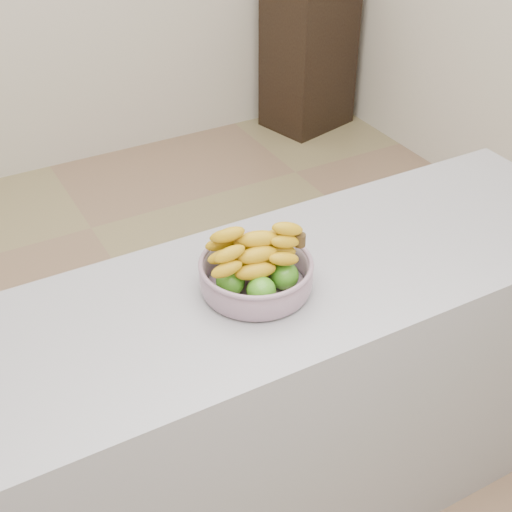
{
  "coord_description": "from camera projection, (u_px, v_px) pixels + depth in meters",
  "views": [
    {
      "loc": [
        -0.75,
        -1.87,
        2.0
      ],
      "look_at": [
        -0.06,
        -0.63,
        1.0
      ],
      "focal_mm": 50.0,
      "sensor_mm": 36.0,
      "label": 1
    }
  ],
  "objects": [
    {
      "name": "fruit_bowl",
      "position": [
        256.0,
        271.0,
        1.76
      ],
      "size": [
        0.28,
        0.28,
        0.17
      ],
      "rotation": [
        0.0,
        0.0,
        -0.33
      ],
      "color": "#9DA9BC",
      "rests_on": "counter"
    },
    {
      "name": "cabinet",
      "position": [
        309.0,
        57.0,
        4.45
      ],
      "size": [
        0.57,
        0.5,
        0.88
      ],
      "primitive_type": "cube",
      "rotation": [
        0.0,
        0.0,
        0.25
      ],
      "color": "black",
      "rests_on": "ground"
    },
    {
      "name": "ground",
      "position": [
        192.0,
        378.0,
        2.78
      ],
      "size": [
        4.0,
        4.0,
        0.0
      ],
      "primitive_type": "plane",
      "color": "#908358",
      "rests_on": "ground"
    },
    {
      "name": "counter",
      "position": [
        275.0,
        404.0,
        2.07
      ],
      "size": [
        2.0,
        0.6,
        0.9
      ],
      "primitive_type": "cube",
      "color": "#9F9EA6",
      "rests_on": "ground"
    }
  ]
}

